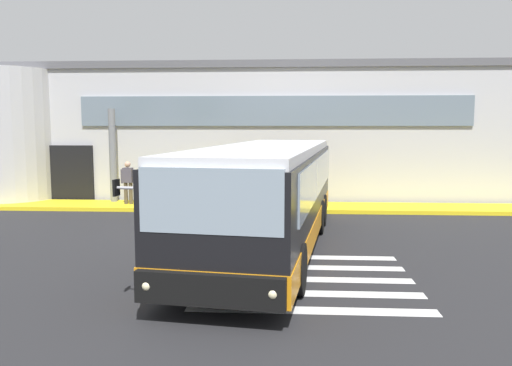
# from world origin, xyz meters

# --- Properties ---
(ground_plane) EXTENTS (80.00, 90.00, 0.02)m
(ground_plane) POSITION_xyz_m (0.00, 0.00, -0.01)
(ground_plane) COLOR #232326
(ground_plane) RESTS_ON ground
(bay_paint_stripes) EXTENTS (4.40, 3.96, 0.01)m
(bay_paint_stripes) POSITION_xyz_m (2.00, -4.20, 0.00)
(bay_paint_stripes) COLOR silver
(bay_paint_stripes) RESTS_ON ground
(terminal_building) EXTENTS (23.57, 13.80, 5.83)m
(terminal_building) POSITION_xyz_m (-0.68, 11.63, 2.91)
(terminal_building) COLOR #B7B7BC
(terminal_building) RESTS_ON ground
(boarding_curb) EXTENTS (25.77, 2.00, 0.15)m
(boarding_curb) POSITION_xyz_m (0.00, 4.80, 0.07)
(boarding_curb) COLOR yellow
(boarding_curb) RESTS_ON ground
(entry_support_column) EXTENTS (0.28, 0.28, 3.74)m
(entry_support_column) POSITION_xyz_m (-5.44, 5.40, 2.02)
(entry_support_column) COLOR slate
(entry_support_column) RESTS_ON boarding_curb
(bus_main_foreground) EXTENTS (4.38, 11.07, 2.70)m
(bus_main_foreground) POSITION_xyz_m (1.07, -1.55, 1.33)
(bus_main_foreground) COLOR black
(bus_main_foreground) RESTS_ON ground
(passenger_near_column) EXTENTS (0.59, 0.25, 1.68)m
(passenger_near_column) POSITION_xyz_m (-4.64, 4.76, 1.08)
(passenger_near_column) COLOR #4C4233
(passenger_near_column) RESTS_ON boarding_curb
(passenger_by_doorway) EXTENTS (0.52, 0.49, 1.68)m
(passenger_by_doorway) POSITION_xyz_m (-3.53, 4.82, 1.11)
(passenger_by_doorway) COLOR #1E2338
(passenger_by_doorway) RESTS_ON boarding_curb
(passenger_at_curb_edge) EXTENTS (0.58, 0.28, 1.68)m
(passenger_at_curb_edge) POSITION_xyz_m (-2.15, 4.67, 1.08)
(passenger_at_curb_edge) COLOR #2D2D33
(passenger_at_curb_edge) RESTS_ON boarding_curb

